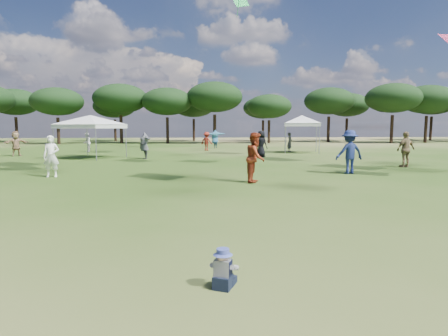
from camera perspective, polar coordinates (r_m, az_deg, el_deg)
The scene contains 5 objects.
tree_line at distance 49.99m, azimuth -2.72°, elevation 10.16°, with size 108.78×17.63×7.77m.
tent_left at distance 25.76m, azimuth -19.69°, elevation 7.32°, with size 6.12×6.12×3.08m.
tent_right at distance 30.12m, azimuth 11.79°, elevation 7.61°, with size 5.27×5.27×3.22m.
toddler at distance 4.83m, azimuth -0.08°, elevation -15.30°, with size 0.39×0.42×0.51m.
festival_crowd at distance 24.71m, azimuth -7.77°, elevation 3.55°, with size 26.24×23.63×1.88m.
Camera 1 is at (-0.21, -2.40, 2.00)m, focal length 30.00 mm.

